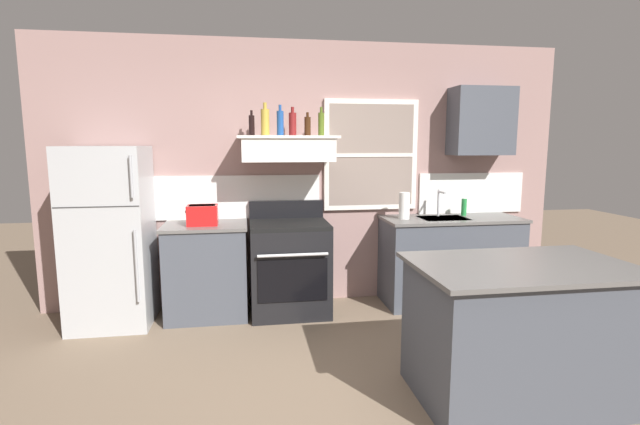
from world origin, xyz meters
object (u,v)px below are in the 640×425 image
at_px(bottle_champagne_gold_foil, 265,122).
at_px(bottle_blue_liqueur, 280,123).
at_px(bottle_olive_oil_square, 321,124).
at_px(paper_towel_roll, 404,206).
at_px(bottle_red_label_wine, 293,124).
at_px(bottle_balsamic_dark, 252,125).
at_px(refrigerator, 110,237).
at_px(kitchen_island, 519,331).
at_px(bottle_brown_stout, 308,126).
at_px(stove_range, 289,267).
at_px(dish_soap_bottle, 464,207).
at_px(toaster, 203,215).

bearing_deg(bottle_champagne_gold_foil, bottle_blue_liqueur, -2.12).
xyz_separation_m(bottle_olive_oil_square, paper_towel_roll, (0.84, -0.08, -0.82)).
height_order(bottle_red_label_wine, paper_towel_roll, bottle_red_label_wine).
height_order(bottle_balsamic_dark, bottle_blue_liqueur, bottle_blue_liqueur).
relative_size(refrigerator, bottle_champagne_gold_foil, 5.34).
bearing_deg(bottle_champagne_gold_foil, kitchen_island, -50.35).
relative_size(bottle_blue_liqueur, bottle_red_label_wine, 1.04).
bearing_deg(bottle_blue_liqueur, bottle_brown_stout, 13.97).
bearing_deg(stove_range, dish_soap_bottle, 4.18).
relative_size(bottle_red_label_wine, bottle_olive_oil_square, 1.00).
height_order(bottle_balsamic_dark, bottle_red_label_wine, bottle_red_label_wine).
xyz_separation_m(toaster, kitchen_island, (2.15, -1.79, -0.55)).
distance_m(bottle_champagne_gold_foil, dish_soap_bottle, 2.27).
height_order(dish_soap_bottle, kitchen_island, dish_soap_bottle).
distance_m(toaster, bottle_red_label_wine, 1.24).
relative_size(toaster, dish_soap_bottle, 1.65).
distance_m(refrigerator, kitchen_island, 3.50).
bearing_deg(bottle_olive_oil_square, dish_soap_bottle, 0.73).
bearing_deg(bottle_blue_liqueur, kitchen_island, -52.96).
relative_size(bottle_blue_liqueur, kitchen_island, 0.21).
xyz_separation_m(dish_soap_bottle, kitchen_island, (-0.54, -1.95, -0.54)).
bearing_deg(bottle_red_label_wine, paper_towel_roll, -6.01).
height_order(bottle_champagne_gold_foil, bottle_olive_oil_square, bottle_champagne_gold_foil).
bearing_deg(bottle_balsamic_dark, bottle_olive_oil_square, -2.23).
xyz_separation_m(toaster, bottle_blue_liqueur, (0.75, 0.07, 0.86)).
height_order(toaster, dish_soap_bottle, toaster).
height_order(refrigerator, bottle_red_label_wine, bottle_red_label_wine).
bearing_deg(dish_soap_bottle, stove_range, -175.82).
height_order(toaster, kitchen_island, toaster).
bearing_deg(bottle_blue_liqueur, toaster, -174.37).
relative_size(stove_range, bottle_balsamic_dark, 4.50).
height_order(bottle_blue_liqueur, paper_towel_roll, bottle_blue_liqueur).
distance_m(bottle_balsamic_dark, dish_soap_bottle, 2.37).
bearing_deg(refrigerator, bottle_balsamic_dark, 7.25).
relative_size(refrigerator, bottle_balsamic_dark, 6.82).
bearing_deg(refrigerator, dish_soap_bottle, 2.60).
bearing_deg(toaster, bottle_champagne_gold_foil, 7.43).
bearing_deg(bottle_brown_stout, toaster, -172.11).
bearing_deg(bottle_balsamic_dark, refrigerator, -172.75).
relative_size(stove_range, kitchen_island, 0.78).
bearing_deg(dish_soap_bottle, paper_towel_roll, -171.85).
xyz_separation_m(bottle_brown_stout, kitchen_island, (1.14, -1.93, -1.38)).
xyz_separation_m(bottle_champagne_gold_foil, bottle_blue_liqueur, (0.14, -0.01, -0.01)).
bearing_deg(bottle_brown_stout, bottle_blue_liqueur, -166.03).
relative_size(bottle_olive_oil_square, dish_soap_bottle, 1.55).
xyz_separation_m(stove_range, bottle_blue_liqueur, (-0.07, 0.05, 1.40)).
bearing_deg(stove_range, bottle_olive_oil_square, 19.25).
relative_size(stove_range, bottle_red_label_wine, 3.91).
height_order(refrigerator, toaster, refrigerator).
bearing_deg(kitchen_island, paper_towel_roll, 94.83).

